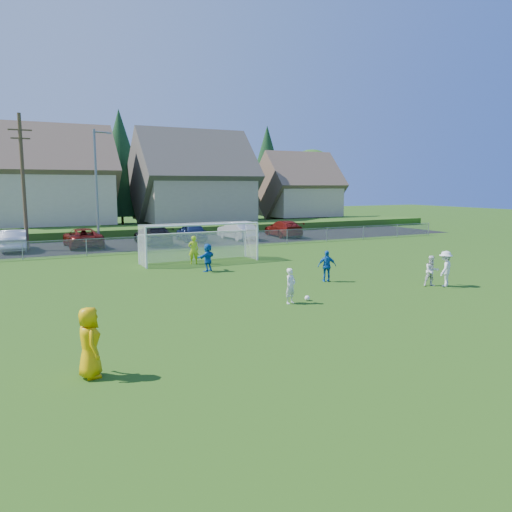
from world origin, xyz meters
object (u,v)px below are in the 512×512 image
(soccer_goal, at_px, (199,236))
(car_g, at_px, (283,229))
(referee, at_px, (89,342))
(player_white_c, at_px, (445,269))
(goalkeeper, at_px, (194,250))
(car_b, at_px, (14,240))
(player_white_a, at_px, (290,286))
(player_blue_a, at_px, (327,266))
(car_e, at_px, (191,232))
(car_c, at_px, (83,238))
(car_d, at_px, (153,235))
(car_f, at_px, (237,231))
(soccer_ball, at_px, (307,298))
(player_white_b, at_px, (432,271))
(player_blue_b, at_px, (208,257))

(soccer_goal, bearing_deg, car_g, 41.31)
(referee, height_order, soccer_goal, soccer_goal)
(player_white_c, distance_m, car_g, 24.22)
(goalkeeper, height_order, car_b, goalkeeper)
(player_white_a, height_order, player_blue_a, player_blue_a)
(player_blue_a, xyz_separation_m, soccer_goal, (-3.48, 9.13, 0.83))
(referee, xyz_separation_m, car_e, (12.77, 28.30, -0.12))
(referee, distance_m, car_b, 28.07)
(player_white_c, distance_m, car_c, 27.37)
(player_white_a, xyz_separation_m, car_d, (0.53, 22.92, 0.05))
(car_c, height_order, car_f, car_f)
(soccer_ball, height_order, car_g, car_g)
(player_white_b, height_order, soccer_goal, soccer_goal)
(player_blue_a, bearing_deg, referee, 54.79)
(car_g, bearing_deg, goalkeeper, 47.40)
(referee, relative_size, player_white_c, 1.06)
(car_d, bearing_deg, car_g, -177.55)
(goalkeeper, xyz_separation_m, car_b, (-9.76, 11.82, -0.09))
(player_blue_a, distance_m, car_d, 20.02)
(soccer_goal, bearing_deg, car_d, 90.28)
(referee, distance_m, player_white_a, 9.78)
(soccer_ball, height_order, player_blue_a, player_blue_a)
(player_blue_a, height_order, car_e, player_blue_a)
(car_d, bearing_deg, player_blue_a, 100.34)
(player_blue_b, bearing_deg, car_d, -127.72)
(car_d, bearing_deg, goalkeeper, 87.41)
(player_white_b, relative_size, car_f, 0.31)
(referee, height_order, player_white_b, referee)
(car_e, bearing_deg, player_blue_a, 93.73)
(referee, bearing_deg, player_white_c, -78.18)
(player_white_a, height_order, car_b, car_b)
(player_blue_b, distance_m, soccer_goal, 3.73)
(soccer_ball, distance_m, referee, 10.66)
(car_f, bearing_deg, car_e, -11.94)
(player_white_c, bearing_deg, car_d, -98.99)
(player_white_c, xyz_separation_m, car_f, (-0.23, 23.51, -0.07))
(referee, height_order, car_c, referee)
(player_white_a, bearing_deg, car_g, 38.29)
(player_white_b, height_order, car_d, car_d)
(player_blue_a, xyz_separation_m, car_e, (0.06, 20.53, -0.00))
(soccer_ball, bearing_deg, player_white_b, -1.13)
(referee, xyz_separation_m, car_c, (3.73, 28.09, -0.16))
(player_white_b, relative_size, goalkeeper, 0.84)
(player_blue_a, relative_size, car_b, 0.33)
(player_white_c, relative_size, car_e, 0.37)
(player_blue_b, height_order, car_d, player_blue_b)
(car_b, xyz_separation_m, car_g, (22.96, -0.06, -0.03))
(soccer_goal, bearing_deg, car_b, 132.91)
(goalkeeper, xyz_separation_m, car_d, (0.55, 11.26, -0.09))
(player_white_b, bearing_deg, player_white_c, -7.29)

